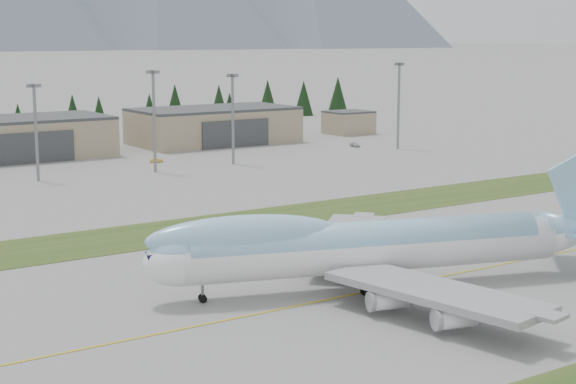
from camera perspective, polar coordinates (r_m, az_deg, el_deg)
ground at (r=123.15m, az=10.89°, el=-5.20°), size 7000.00×7000.00×0.00m
grass_strip_far at (r=157.40m, az=-0.65°, el=-1.69°), size 400.00×18.00×0.08m
taxiway_line_main at (r=123.15m, az=10.89°, el=-5.20°), size 400.00×0.40×0.02m
boeing_747_freighter at (r=112.98m, az=5.23°, el=-3.45°), size 65.40×54.03×17.30m
hangar_center at (r=245.52m, az=-17.19°, el=3.37°), size 48.00×26.60×10.80m
hangar_right at (r=268.62m, az=-4.81°, el=4.31°), size 48.00×26.60×10.80m
control_shed at (r=294.54m, az=3.94°, el=4.52°), size 14.00×12.00×7.60m
floodlight_masts at (r=208.94m, az=-11.61°, el=5.44°), size 173.21×9.34×24.65m
service_vehicle_b at (r=229.38m, az=-8.51°, el=1.91°), size 3.58×1.90×1.12m
service_vehicle_c at (r=259.74m, az=4.35°, el=2.93°), size 2.65×4.67×1.27m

